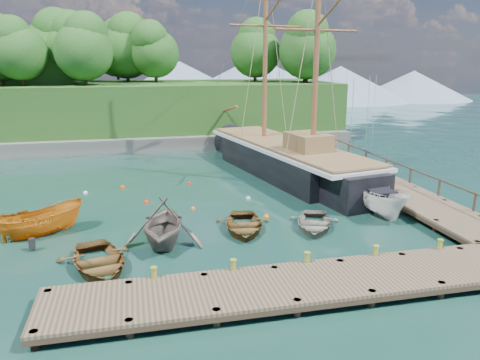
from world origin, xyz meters
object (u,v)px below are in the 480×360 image
object	(u,v)px
rowboat_1	(164,244)
schooner	(286,162)
rowboat_3	(314,228)
rowboat_0	(99,269)
rowboat_2	(243,231)
cabin_boat_white	(379,214)
motorboat_orange	(43,235)

from	to	relation	value
rowboat_1	schooner	bearing A→B (deg)	58.90
rowboat_3	schooner	distance (m)	11.41
rowboat_0	rowboat_1	xyz separation A→B (m)	(2.82, 2.11, 0.00)
rowboat_0	rowboat_2	size ratio (longest dim) A/B	1.09
rowboat_1	cabin_boat_white	size ratio (longest dim) A/B	0.89
rowboat_0	schooner	distance (m)	18.69
rowboat_1	motorboat_orange	size ratio (longest dim) A/B	1.06
motorboat_orange	schooner	distance (m)	18.10
rowboat_0	rowboat_2	world-z (taller)	rowboat_0
rowboat_0	motorboat_orange	distance (m)	5.52
cabin_boat_white	schooner	distance (m)	10.19
rowboat_0	rowboat_3	xyz separation A→B (m)	(10.51, 2.51, 0.00)
rowboat_1	rowboat_3	bearing A→B (deg)	12.46
rowboat_2	rowboat_3	xyz separation A→B (m)	(3.62, -0.49, 0.00)
rowboat_0	rowboat_1	world-z (taller)	rowboat_1
rowboat_3	rowboat_0	bearing A→B (deg)	-144.12
rowboat_3	cabin_boat_white	bearing A→B (deg)	38.36
rowboat_0	cabin_boat_white	xyz separation A→B (m)	(14.89, 3.77, 0.00)
motorboat_orange	cabin_boat_white	size ratio (longest dim) A/B	0.84
rowboat_1	motorboat_orange	world-z (taller)	rowboat_1
cabin_boat_white	rowboat_0	bearing A→B (deg)	-164.07
rowboat_2	rowboat_3	size ratio (longest dim) A/B	1.06
rowboat_2	schooner	size ratio (longest dim) A/B	0.16
rowboat_2	rowboat_0	bearing A→B (deg)	-145.62
rowboat_2	cabin_boat_white	bearing A→B (deg)	16.20
rowboat_2	rowboat_3	world-z (taller)	rowboat_2
rowboat_2	rowboat_3	distance (m)	3.65
cabin_boat_white	motorboat_orange	bearing A→B (deg)	178.86
rowboat_2	schooner	distance (m)	12.19
rowboat_1	cabin_boat_white	bearing A→B (deg)	17.27
motorboat_orange	rowboat_2	bearing A→B (deg)	-125.05
motorboat_orange	schooner	size ratio (longest dim) A/B	0.16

